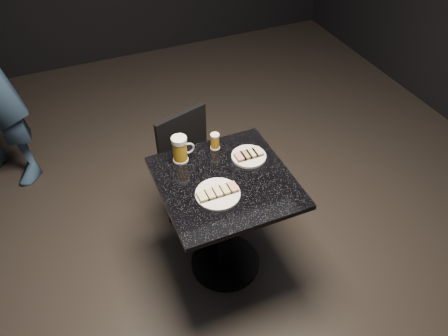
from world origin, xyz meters
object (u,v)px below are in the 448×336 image
(plate_large, at_px, (218,194))
(plate_small, at_px, (249,156))
(beer_tumbler, at_px, (215,141))
(beer_mug, at_px, (180,149))
(table, at_px, (225,210))
(chair, at_px, (194,167))

(plate_large, height_order, plate_small, same)
(beer_tumbler, bearing_deg, plate_small, -47.15)
(plate_large, bearing_deg, beer_tumbler, 69.86)
(beer_tumbler, bearing_deg, beer_mug, -173.58)
(table, relative_size, beer_tumbler, 7.65)
(plate_large, bearing_deg, beer_mug, 104.13)
(beer_mug, bearing_deg, chair, 54.82)
(table, bearing_deg, beer_tumbler, 79.34)
(beer_mug, bearing_deg, beer_tumbler, 6.42)
(plate_large, distance_m, beer_mug, 0.35)
(table, bearing_deg, plate_small, 31.30)
(plate_small, height_order, beer_tumbler, beer_tumbler)
(chair, bearing_deg, beer_mug, -125.18)
(plate_small, relative_size, chair, 0.23)
(plate_large, relative_size, beer_mug, 1.48)
(table, relative_size, beer_mug, 4.75)
(plate_small, height_order, chair, chair)
(plate_large, height_order, beer_tumbler, beer_tumbler)
(beer_tumbler, xyz_separation_m, chair, (-0.09, 0.16, -0.30))
(beer_mug, relative_size, beer_tumbler, 1.61)
(plate_small, relative_size, beer_mug, 1.24)
(table, height_order, chair, chair)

